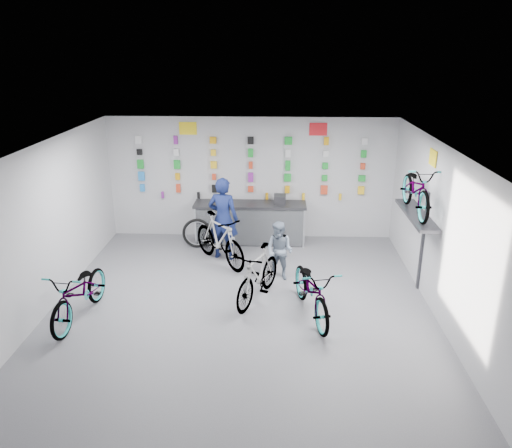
{
  "coord_description": "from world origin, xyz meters",
  "views": [
    {
      "loc": [
        0.61,
        -7.9,
        4.59
      ],
      "look_at": [
        0.23,
        1.4,
        1.24
      ],
      "focal_mm": 35.0,
      "sensor_mm": 36.0,
      "label": 1
    }
  ],
  "objects_px": {
    "bike_service": "(220,239)",
    "clerk": "(223,219)",
    "bike_left": "(80,293)",
    "customer": "(279,251)",
    "bike_right": "(312,289)",
    "counter": "(250,223)",
    "bike_center": "(258,275)"
  },
  "relations": [
    {
      "from": "counter",
      "to": "bike_left",
      "type": "bearing_deg",
      "value": -126.48
    },
    {
      "from": "bike_left",
      "to": "bike_service",
      "type": "height_order",
      "value": "bike_service"
    },
    {
      "from": "counter",
      "to": "bike_center",
      "type": "distance_m",
      "value": 2.98
    },
    {
      "from": "counter",
      "to": "bike_left",
      "type": "distance_m",
      "value": 4.69
    },
    {
      "from": "bike_center",
      "to": "clerk",
      "type": "xyz_separation_m",
      "value": [
        -0.85,
        1.99,
        0.42
      ]
    },
    {
      "from": "clerk",
      "to": "customer",
      "type": "xyz_separation_m",
      "value": [
        1.26,
        -1.03,
        -0.33
      ]
    },
    {
      "from": "counter",
      "to": "customer",
      "type": "distance_m",
      "value": 2.13
    },
    {
      "from": "bike_right",
      "to": "bike_service",
      "type": "relative_size",
      "value": 1.04
    },
    {
      "from": "clerk",
      "to": "bike_left",
      "type": "bearing_deg",
      "value": 64.38
    },
    {
      "from": "bike_left",
      "to": "bike_center",
      "type": "xyz_separation_m",
      "value": [
        3.09,
        0.81,
        0.02
      ]
    },
    {
      "from": "bike_center",
      "to": "bike_service",
      "type": "height_order",
      "value": "bike_service"
    },
    {
      "from": "bike_left",
      "to": "customer",
      "type": "bearing_deg",
      "value": 32.98
    },
    {
      "from": "bike_left",
      "to": "customer",
      "type": "distance_m",
      "value": 3.93
    },
    {
      "from": "bike_left",
      "to": "bike_right",
      "type": "bearing_deg",
      "value": 9.98
    },
    {
      "from": "bike_service",
      "to": "clerk",
      "type": "bearing_deg",
      "value": 40.26
    },
    {
      "from": "bike_right",
      "to": "customer",
      "type": "distance_m",
      "value": 1.61
    },
    {
      "from": "clerk",
      "to": "customer",
      "type": "distance_m",
      "value": 1.66
    },
    {
      "from": "bike_right",
      "to": "bike_service",
      "type": "bearing_deg",
      "value": 117.43
    },
    {
      "from": "bike_right",
      "to": "clerk",
      "type": "xyz_separation_m",
      "value": [
        -1.83,
        2.53,
        0.43
      ]
    },
    {
      "from": "counter",
      "to": "clerk",
      "type": "distance_m",
      "value": 1.2
    },
    {
      "from": "bike_center",
      "to": "bike_right",
      "type": "xyz_separation_m",
      "value": [
        0.98,
        -0.54,
        -0.01
      ]
    },
    {
      "from": "bike_left",
      "to": "counter",
      "type": "bearing_deg",
      "value": 59.64
    },
    {
      "from": "customer",
      "to": "bike_right",
      "type": "bearing_deg",
      "value": -40.92
    },
    {
      "from": "bike_left",
      "to": "bike_right",
      "type": "distance_m",
      "value": 4.08
    },
    {
      "from": "bike_service",
      "to": "bike_center",
      "type": "bearing_deg",
      "value": -101.04
    },
    {
      "from": "counter",
      "to": "bike_center",
      "type": "height_order",
      "value": "bike_center"
    },
    {
      "from": "bike_center",
      "to": "counter",
      "type": "bearing_deg",
      "value": 119.26
    },
    {
      "from": "counter",
      "to": "customer",
      "type": "bearing_deg",
      "value": -70.46
    },
    {
      "from": "bike_center",
      "to": "bike_service",
      "type": "distance_m",
      "value": 1.91
    },
    {
      "from": "counter",
      "to": "bike_service",
      "type": "height_order",
      "value": "bike_service"
    },
    {
      "from": "customer",
      "to": "counter",
      "type": "bearing_deg",
      "value": 137.76
    },
    {
      "from": "bike_right",
      "to": "customer",
      "type": "xyz_separation_m",
      "value": [
        -0.57,
        1.5,
        0.1
      ]
    }
  ]
}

